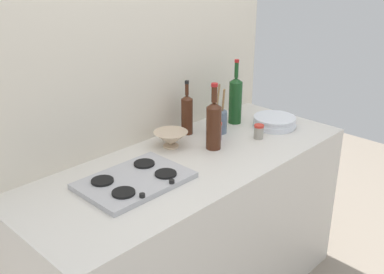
# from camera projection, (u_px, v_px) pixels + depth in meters

# --- Properties ---
(counter_block) EXTENTS (1.80, 0.70, 0.90)m
(counter_block) POSITION_uv_depth(u_px,v_px,m) (192.00, 236.00, 2.41)
(counter_block) COLOR silver
(counter_block) RESTS_ON ground
(backsplash_panel) EXTENTS (1.90, 0.06, 2.21)m
(backsplash_panel) POSITION_uv_depth(u_px,v_px,m) (141.00, 103.00, 2.40)
(backsplash_panel) COLOR beige
(backsplash_panel) RESTS_ON ground
(stovetop_hob) EXTENTS (0.48, 0.33, 0.04)m
(stovetop_hob) POSITION_uv_depth(u_px,v_px,m) (135.00, 180.00, 2.01)
(stovetop_hob) COLOR #B2B2B7
(stovetop_hob) RESTS_ON counter_block
(plate_stack) EXTENTS (0.25, 0.25, 0.06)m
(plate_stack) POSITION_uv_depth(u_px,v_px,m) (275.00, 122.00, 2.63)
(plate_stack) COLOR white
(plate_stack) RESTS_ON counter_block
(wine_bottle_leftmost) EXTENTS (0.08, 0.08, 0.38)m
(wine_bottle_leftmost) POSITION_uv_depth(u_px,v_px,m) (235.00, 99.00, 2.66)
(wine_bottle_leftmost) COLOR #19471E
(wine_bottle_leftmost) RESTS_ON counter_block
(wine_bottle_mid_left) EXTENTS (0.06, 0.06, 0.31)m
(wine_bottle_mid_left) POSITION_uv_depth(u_px,v_px,m) (187.00, 114.00, 2.51)
(wine_bottle_mid_left) COLOR #472314
(wine_bottle_mid_left) RESTS_ON counter_block
(wine_bottle_mid_right) EXTENTS (0.08, 0.08, 0.35)m
(wine_bottle_mid_right) POSITION_uv_depth(u_px,v_px,m) (214.00, 124.00, 2.31)
(wine_bottle_mid_right) COLOR #472314
(wine_bottle_mid_right) RESTS_ON counter_block
(mixing_bowl) EXTENTS (0.18, 0.18, 0.08)m
(mixing_bowl) POSITION_uv_depth(u_px,v_px,m) (171.00, 139.00, 2.36)
(mixing_bowl) COLOR beige
(mixing_bowl) RESTS_ON counter_block
(utensil_crock) EXTENTS (0.09, 0.09, 0.28)m
(utensil_crock) POSITION_uv_depth(u_px,v_px,m) (219.00, 121.00, 2.54)
(utensil_crock) COLOR slate
(utensil_crock) RESTS_ON counter_block
(condiment_jar_front) EXTENTS (0.05, 0.05, 0.10)m
(condiment_jar_front) POSITION_uv_depth(u_px,v_px,m) (217.00, 131.00, 2.45)
(condiment_jar_front) COLOR #66384C
(condiment_jar_front) RESTS_ON counter_block
(condiment_jar_rear) EXTENTS (0.05, 0.05, 0.08)m
(condiment_jar_rear) POSITION_uv_depth(u_px,v_px,m) (259.00, 132.00, 2.47)
(condiment_jar_rear) COLOR #9E998C
(condiment_jar_rear) RESTS_ON counter_block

